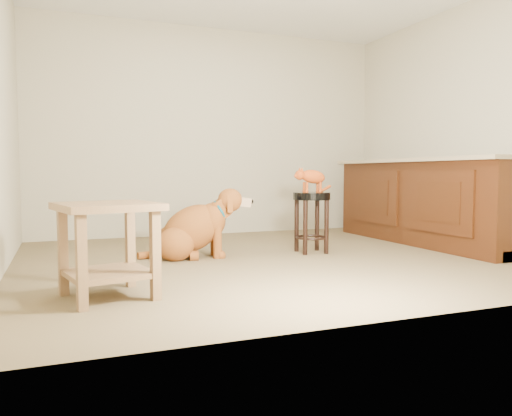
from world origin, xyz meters
name	(u,v)px	position (x,y,z in m)	size (l,w,h in m)	color
floor	(276,258)	(0.00, 0.00, 0.00)	(4.50, 4.00, 0.01)	brown
room_shell	(276,73)	(0.00, 0.00, 1.68)	(4.54, 4.04, 2.62)	#B1AA8F
cabinet_run	(426,204)	(1.94, 0.30, 0.44)	(0.70, 2.56, 0.94)	#3E1D0B
padded_stool	(311,210)	(0.46, 0.18, 0.42)	(0.36, 0.36, 0.59)	black
wood_stool	(371,208)	(1.85, 1.21, 0.34)	(0.44, 0.44, 0.65)	brown
side_table	(108,235)	(-1.56, -0.94, 0.39)	(0.69, 0.69, 0.60)	brown
golden_retriever	(193,230)	(-0.70, 0.32, 0.26)	(1.07, 0.57, 0.68)	brown
tabby_kitten	(311,177)	(0.45, 0.18, 0.74)	(0.43, 0.15, 0.27)	#99390F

